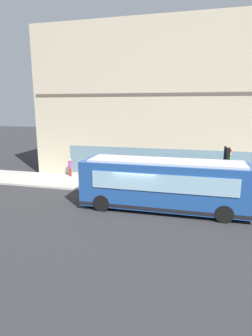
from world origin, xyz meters
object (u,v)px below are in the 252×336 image
traffic_light_near_corner (226,162)px  pedestrian_near_building_entrance (124,173)px  city_bus_nearside (164,185)px  pedestrian_near_hydrant (136,173)px  fire_hydrant (147,184)px  pedestrian_walking_along_curb (70,166)px  pedestrian_by_light_pole (172,179)px

traffic_light_near_corner → pedestrian_near_building_entrance: bearing=80.6°
city_bus_nearside → pedestrian_near_hydrant: bearing=30.5°
pedestrian_near_building_entrance → pedestrian_near_hydrant: pedestrian_near_building_entrance is taller
fire_hydrant → pedestrian_walking_along_curb: bearing=74.3°
pedestrian_walking_along_curb → city_bus_nearside: bearing=-122.7°
traffic_light_near_corner → fire_hydrant: (1.02, 5.36, -2.10)m
fire_hydrant → pedestrian_walking_along_curb: size_ratio=0.47×
city_bus_nearside → pedestrian_walking_along_curb: size_ratio=6.42×
pedestrian_near_building_entrance → pedestrian_walking_along_curb: size_ratio=1.16×
pedestrian_near_building_entrance → city_bus_nearside: bearing=-137.7°
pedestrian_by_light_pole → pedestrian_near_building_entrance: size_ratio=0.95×
pedestrian_walking_along_curb → fire_hydrant: bearing=-105.7°
pedestrian_by_light_pole → city_bus_nearside: bearing=176.3°
fire_hydrant → pedestrian_by_light_pole: 2.06m
traffic_light_near_corner → pedestrian_by_light_pole: bearing=84.1°
city_bus_nearside → pedestrian_walking_along_curb: city_bus_nearside is taller
fire_hydrant → pedestrian_near_hydrant: size_ratio=0.45×
fire_hydrant → pedestrian_by_light_pole: (-0.66, -1.85, 0.64)m
traffic_light_near_corner → fire_hydrant: 5.84m
city_bus_nearside → pedestrian_near_hydrant: (4.64, 2.73, -0.47)m
pedestrian_near_building_entrance → pedestrian_walking_along_curb: 5.68m
pedestrian_by_light_pole → pedestrian_near_building_entrance: bearing=77.2°
city_bus_nearside → pedestrian_near_hydrant: size_ratio=6.18×
city_bus_nearside → pedestrian_by_light_pole: bearing=-3.7°
pedestrian_by_light_pole → pedestrian_near_building_entrance: pedestrian_near_building_entrance is taller
pedestrian_by_light_pole → pedestrian_near_building_entrance: (0.84, 3.69, 0.05)m
pedestrian_walking_along_curb → pedestrian_near_hydrant: size_ratio=0.96×
fire_hydrant → pedestrian_near_hydrant: (0.97, 1.07, 0.57)m
pedestrian_near_building_entrance → pedestrian_walking_along_curb: (1.84, 5.37, -0.16)m
pedestrian_near_hydrant → pedestrian_walking_along_curb: bearing=80.3°
fire_hydrant → pedestrian_walking_along_curb: (2.02, 7.21, 0.53)m
pedestrian_near_hydrant → traffic_light_near_corner: bearing=-107.2°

